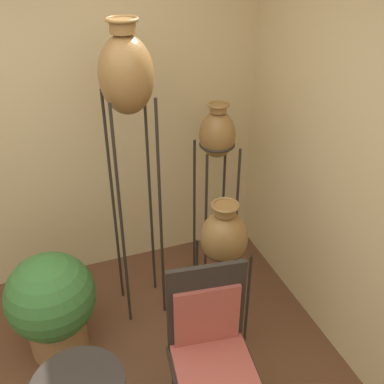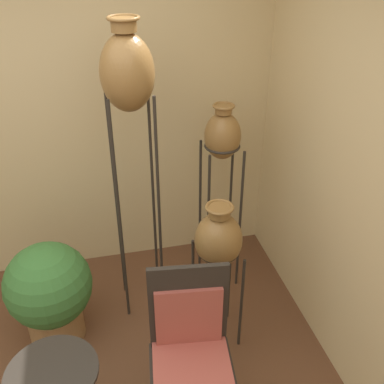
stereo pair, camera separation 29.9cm
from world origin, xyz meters
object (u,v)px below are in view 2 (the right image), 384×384
object	(u,v)px
vase_stand_tall	(128,79)
chair	(191,350)
vase_stand_medium	(222,142)
vase_stand_short	(218,241)
potted_plant	(50,291)

from	to	relation	value
vase_stand_tall	chair	world-z (taller)	vase_stand_tall
vase_stand_medium	vase_stand_short	bearing A→B (deg)	-107.59
vase_stand_short	potted_plant	world-z (taller)	vase_stand_short
potted_plant	vase_stand_tall	bearing A→B (deg)	18.57
vase_stand_tall	potted_plant	distance (m)	1.50
vase_stand_medium	chair	distance (m)	1.42
vase_stand_medium	potted_plant	size ratio (longest dim) A/B	1.97
vase_stand_tall	potted_plant	bearing A→B (deg)	-161.43
chair	vase_stand_short	bearing A→B (deg)	68.85
vase_stand_short	chair	world-z (taller)	vase_stand_short
vase_stand_medium	vase_stand_tall	bearing A→B (deg)	-168.83
potted_plant	vase_stand_medium	bearing A→B (deg)	14.96
vase_stand_tall	chair	size ratio (longest dim) A/B	2.02
vase_stand_medium	chair	bearing A→B (deg)	-113.15
vase_stand_medium	potted_plant	distance (m)	1.55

